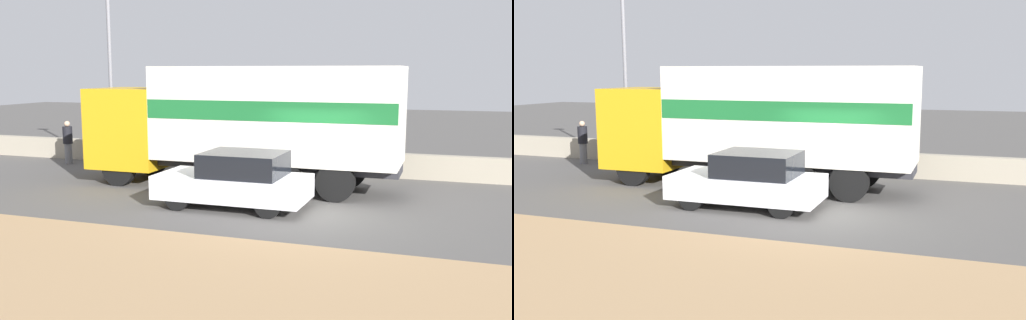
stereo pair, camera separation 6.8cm
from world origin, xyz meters
TOP-DOWN VIEW (x-y plane):
  - ground_plane at (0.00, 0.00)m, footprint 80.00×80.00m
  - dirt_shoulder_foreground at (0.00, -5.53)m, footprint 60.00×6.21m
  - stone_wall_backdrop at (0.00, 5.74)m, footprint 60.00×0.35m
  - street_lamp at (-8.21, 4.67)m, footprint 0.56×0.28m
  - box_truck at (-2.30, 2.65)m, footprint 9.28×2.35m
  - car_hatchback at (-1.72, 0.20)m, footprint 3.80×1.76m
  - pedestrian at (-10.09, 4.58)m, footprint 0.35×0.35m

SIDE VIEW (x-z plane):
  - ground_plane at x=0.00m, z-range 0.00..0.00m
  - dirt_shoulder_foreground at x=0.00m, z-range 0.00..0.04m
  - stone_wall_backdrop at x=0.00m, z-range 0.00..0.79m
  - car_hatchback at x=-1.72m, z-range -0.01..1.41m
  - pedestrian at x=-10.09m, z-range 0.03..1.63m
  - box_truck at x=-2.30m, z-range 0.27..3.81m
  - street_lamp at x=-8.21m, z-range 0.56..7.96m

